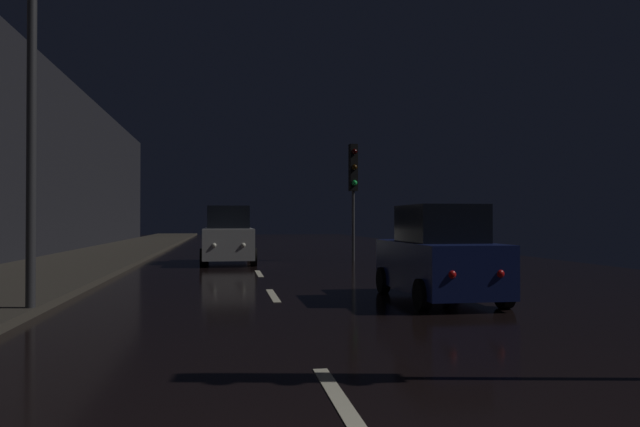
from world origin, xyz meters
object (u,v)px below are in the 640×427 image
traffic_light_far_right (353,176)px  streetlamp_overhead (60,30)px  car_approaching_headlights (228,237)px  car_parked_right_near (438,257)px

traffic_light_far_right → streetlamp_overhead: 14.95m
traffic_light_far_right → car_approaching_headlights: bearing=-87.6°
traffic_light_far_right → car_parked_right_near: 12.01m
traffic_light_far_right → car_parked_right_near: traffic_light_far_right is taller
traffic_light_far_right → car_parked_right_near: bearing=-8.4°
traffic_light_far_right → car_parked_right_near: (-0.80, -11.71, -2.54)m
streetlamp_overhead → car_approaching_headlights: streetlamp_overhead is taller
streetlamp_overhead → car_parked_right_near: (7.16, 0.86, -4.03)m
car_approaching_headlights → traffic_light_far_right: bearing=96.9°
traffic_light_far_right → car_approaching_headlights: traffic_light_far_right is taller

